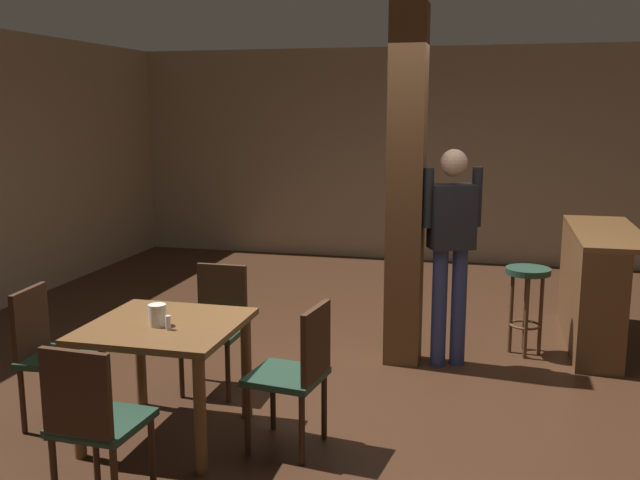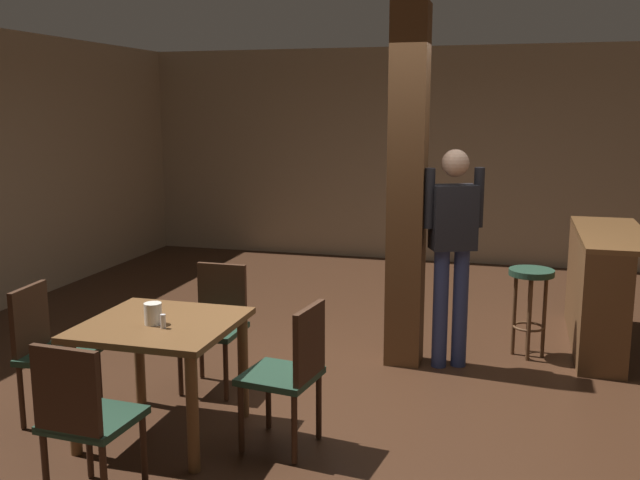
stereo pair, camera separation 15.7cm
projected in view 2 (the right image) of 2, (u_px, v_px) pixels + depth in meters
The scene contains 13 objects.
ground_plane at pixel (364, 382), 5.34m from camera, with size 10.80×10.80×0.00m, color #382114.
wall_back at pixel (437, 156), 9.35m from camera, with size 8.00×0.10×2.80m, color gray.
pillar at pixel (407, 190), 5.52m from camera, with size 0.28×0.28×2.80m, color brown.
dining_table at pixel (161, 341), 4.40m from camera, with size 0.91×0.91×0.74m.
chair_west at pixel (48, 346), 4.62m from camera, with size 0.45×0.45×0.89m.
chair_south at pixel (83, 415), 3.59m from camera, with size 0.44×0.44×0.89m.
chair_east at pixel (292, 369), 4.22m from camera, with size 0.47×0.47×0.89m.
chair_north at pixel (216, 320), 5.19m from camera, with size 0.42×0.42×0.89m.
napkin_cup at pixel (153, 314), 4.31m from camera, with size 0.11×0.11×0.13m, color silver.
salt_shaker at pixel (163, 321), 4.23m from camera, with size 0.03×0.03×0.09m, color silver.
standing_person at pixel (453, 243), 5.50m from camera, with size 0.46×0.31×1.72m.
bar_counter at pixel (597, 287), 6.11m from camera, with size 0.56×1.68×1.00m.
bar_stool_near at pixel (531, 291), 5.82m from camera, with size 0.36×0.36×0.73m.
Camera 2 is at (1.03, -4.96, 2.04)m, focal length 40.00 mm.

